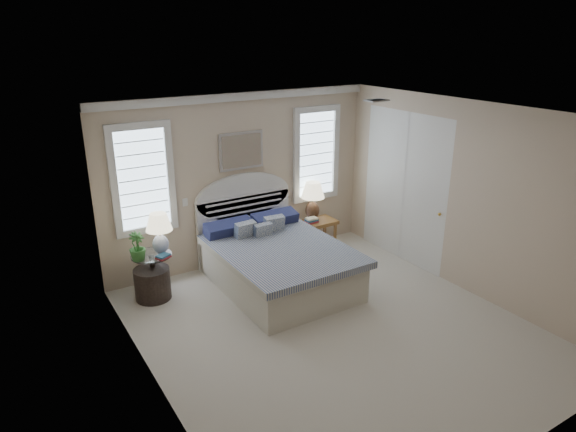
# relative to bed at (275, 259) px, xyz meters

# --- Properties ---
(floor) EXTENTS (4.50, 5.00, 0.01)m
(floor) POSITION_rel_bed_xyz_m (0.00, -1.46, -0.39)
(floor) COLOR beige
(floor) RESTS_ON ground
(ceiling) EXTENTS (4.50, 5.00, 0.01)m
(ceiling) POSITION_rel_bed_xyz_m (0.00, -1.46, 2.31)
(ceiling) COLOR silver
(ceiling) RESTS_ON wall_back
(wall_back) EXTENTS (4.50, 0.02, 2.70)m
(wall_back) POSITION_rel_bed_xyz_m (0.00, 1.04, 0.96)
(wall_back) COLOR #C2AA92
(wall_back) RESTS_ON floor
(wall_left) EXTENTS (0.02, 5.00, 2.70)m
(wall_left) POSITION_rel_bed_xyz_m (-2.25, -1.46, 0.96)
(wall_left) COLOR #C2AA92
(wall_left) RESTS_ON floor
(wall_right) EXTENTS (0.02, 5.00, 2.70)m
(wall_right) POSITION_rel_bed_xyz_m (2.25, -1.46, 0.96)
(wall_right) COLOR #C2AA92
(wall_right) RESTS_ON floor
(crown_molding) EXTENTS (4.50, 0.08, 0.12)m
(crown_molding) POSITION_rel_bed_xyz_m (0.00, 1.00, 2.25)
(crown_molding) COLOR silver
(crown_molding) RESTS_ON wall_back
(hvac_vent) EXTENTS (0.30, 0.20, 0.02)m
(hvac_vent) POSITION_rel_bed_xyz_m (1.20, -0.66, 2.29)
(hvac_vent) COLOR #B2B2B2
(hvac_vent) RESTS_ON ceiling
(switch_plate) EXTENTS (0.08, 0.01, 0.12)m
(switch_plate) POSITION_rel_bed_xyz_m (-0.95, 1.03, 0.76)
(switch_plate) COLOR silver
(switch_plate) RESTS_ON wall_back
(window_left) EXTENTS (0.90, 0.06, 1.60)m
(window_left) POSITION_rel_bed_xyz_m (-1.55, 1.02, 1.21)
(window_left) COLOR silver
(window_left) RESTS_ON wall_back
(window_right) EXTENTS (0.90, 0.06, 1.60)m
(window_right) POSITION_rel_bed_xyz_m (1.40, 1.02, 1.21)
(window_right) COLOR silver
(window_right) RESTS_ON wall_back
(painting) EXTENTS (0.74, 0.04, 0.58)m
(painting) POSITION_rel_bed_xyz_m (0.00, 1.00, 1.43)
(painting) COLOR silver
(painting) RESTS_ON wall_back
(closet_door) EXTENTS (0.02, 1.80, 2.40)m
(closet_door) POSITION_rel_bed_xyz_m (2.23, -0.26, 0.81)
(closet_door) COLOR silver
(closet_door) RESTS_ON floor
(bed) EXTENTS (1.72, 2.28, 1.47)m
(bed) POSITION_rel_bed_xyz_m (0.00, 0.00, 0.00)
(bed) COLOR #B4AF9E
(bed) RESTS_ON floor
(side_table_left) EXTENTS (0.56, 0.56, 0.63)m
(side_table_left) POSITION_rel_bed_xyz_m (-1.65, 0.59, 0.00)
(side_table_left) COLOR black
(side_table_left) RESTS_ON floor
(nightstand_right) EXTENTS (0.50, 0.40, 0.53)m
(nightstand_right) POSITION_rel_bed_xyz_m (1.30, 0.69, 0.00)
(nightstand_right) COLOR brown
(nightstand_right) RESTS_ON floor
(floor_pot) EXTENTS (0.65, 0.65, 0.45)m
(floor_pot) POSITION_rel_bed_xyz_m (-1.69, 0.51, -0.16)
(floor_pot) COLOR black
(floor_pot) RESTS_ON floor
(lamp_left) EXTENTS (0.44, 0.44, 0.59)m
(lamp_left) POSITION_rel_bed_xyz_m (-1.51, 0.57, 0.61)
(lamp_left) COLOR white
(lamp_left) RESTS_ON side_table_left
(lamp_right) EXTENTS (0.48, 0.48, 0.65)m
(lamp_right) POSITION_rel_bed_xyz_m (1.23, 0.84, 0.54)
(lamp_right) COLOR black
(lamp_right) RESTS_ON nightstand_right
(potted_plant) EXTENTS (0.29, 0.29, 0.40)m
(potted_plant) POSITION_rel_bed_xyz_m (-1.85, 0.50, 0.44)
(potted_plant) COLOR #337930
(potted_plant) RESTS_ON side_table_left
(books_left) EXTENTS (0.22, 0.19, 0.05)m
(books_left) POSITION_rel_bed_xyz_m (-1.55, 0.39, 0.27)
(books_left) COLOR maroon
(books_left) RESTS_ON side_table_left
(books_right) EXTENTS (0.21, 0.15, 0.08)m
(books_right) POSITION_rel_bed_xyz_m (1.10, 0.68, 0.18)
(books_right) COLOR maroon
(books_right) RESTS_ON nightstand_right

